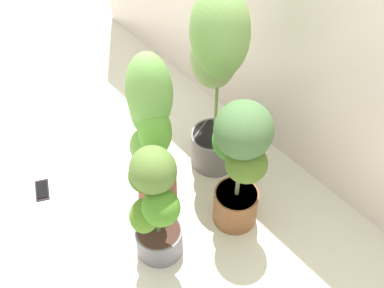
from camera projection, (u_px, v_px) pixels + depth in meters
ground_plane at (140, 206)px, 2.50m from camera, size 8.00×8.00×0.00m
potted_plant_back_center at (217, 68)px, 2.26m from camera, size 0.39×0.33×1.07m
potted_plant_center at (151, 124)px, 2.20m from camera, size 0.31×0.26×0.90m
potted_plant_front_right at (154, 204)px, 2.06m from camera, size 0.35×0.27×0.69m
potted_plant_back_right at (240, 157)px, 2.13m from camera, size 0.36×0.32×0.76m
cell_phone at (42, 190)px, 2.57m from camera, size 0.16×0.12×0.01m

